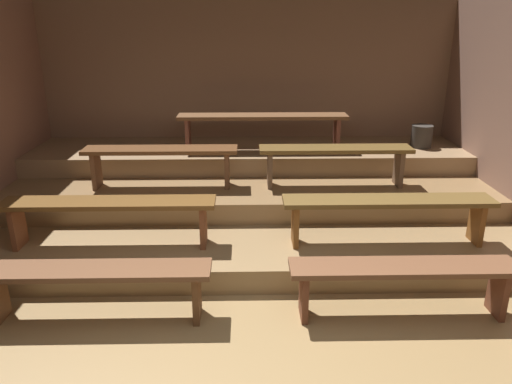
# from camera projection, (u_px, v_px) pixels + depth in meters

# --- Properties ---
(ground) EXTENTS (6.42, 5.18, 0.08)m
(ground) POSITION_uv_depth(u_px,v_px,m) (249.00, 250.00, 5.26)
(ground) COLOR olive
(wall_back) EXTENTS (6.42, 0.06, 2.59)m
(wall_back) POSITION_uv_depth(u_px,v_px,m) (247.00, 95.00, 6.91)
(wall_back) COLOR #8F6A51
(wall_back) RESTS_ON ground
(platform_lower) EXTENTS (5.62, 3.16, 0.23)m
(platform_lower) POSITION_uv_depth(u_px,v_px,m) (249.00, 215.00, 5.78)
(platform_lower) COLOR olive
(platform_lower) RESTS_ON ground
(platform_middle) EXTENTS (5.62, 2.15, 0.23)m
(platform_middle) POSITION_uv_depth(u_px,v_px,m) (248.00, 183.00, 6.18)
(platform_middle) COLOR olive
(platform_middle) RESTS_ON platform_lower
(platform_upper) EXTENTS (5.62, 1.20, 0.23)m
(platform_upper) POSITION_uv_depth(u_px,v_px,m) (248.00, 155.00, 6.55)
(platform_upper) COLOR #957552
(platform_upper) RESTS_ON platform_middle
(bench_floor_left) EXTENTS (1.82, 0.32, 0.46)m
(bench_floor_left) POSITION_uv_depth(u_px,v_px,m) (95.00, 278.00, 3.86)
(bench_floor_left) COLOR brown
(bench_floor_left) RESTS_ON ground
(bench_floor_right) EXTENTS (1.82, 0.32, 0.46)m
(bench_floor_right) POSITION_uv_depth(u_px,v_px,m) (403.00, 275.00, 3.91)
(bench_floor_right) COLOR brown
(bench_floor_right) RESTS_ON ground
(bench_lower_left) EXTENTS (2.00, 0.32, 0.46)m
(bench_lower_left) POSITION_uv_depth(u_px,v_px,m) (109.00, 209.00, 4.62)
(bench_lower_left) COLOR brown
(bench_lower_left) RESTS_ON platform_lower
(bench_lower_right) EXTENTS (2.00, 0.32, 0.46)m
(bench_lower_right) POSITION_uv_depth(u_px,v_px,m) (388.00, 207.00, 4.68)
(bench_lower_right) COLOR brown
(bench_lower_right) RESTS_ON platform_lower
(bench_middle_left) EXTENTS (1.74, 0.32, 0.46)m
(bench_middle_left) POSITION_uv_depth(u_px,v_px,m) (161.00, 156.00, 5.57)
(bench_middle_left) COLOR brown
(bench_middle_left) RESTS_ON platform_middle
(bench_middle_right) EXTENTS (1.74, 0.32, 0.46)m
(bench_middle_right) POSITION_uv_depth(u_px,v_px,m) (335.00, 155.00, 5.61)
(bench_middle_right) COLOR brown
(bench_middle_right) RESTS_ON platform_middle
(bench_upper_center) EXTENTS (2.15, 0.32, 0.46)m
(bench_upper_center) POSITION_uv_depth(u_px,v_px,m) (263.00, 121.00, 6.23)
(bench_upper_center) COLOR brown
(bench_upper_center) RESTS_ON platform_upper
(pail_upper) EXTENTS (0.27, 0.27, 0.29)m
(pail_upper) POSITION_uv_depth(u_px,v_px,m) (422.00, 136.00, 6.46)
(pail_upper) COLOR #332D28
(pail_upper) RESTS_ON platform_upper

